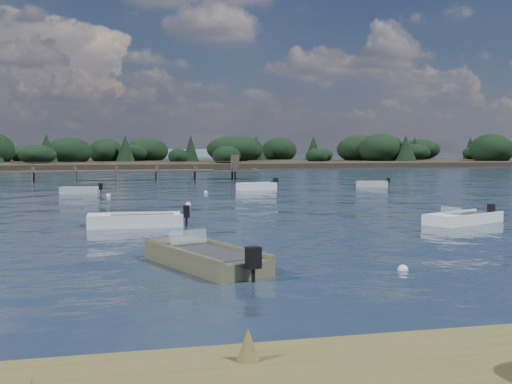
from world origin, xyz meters
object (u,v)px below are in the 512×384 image
object	(u,v)px
tender_far_grey_b	(372,185)
dinghy_mid_white_a	(463,220)
tender_far_grey	(80,192)
tender_far_white	(257,188)
dinghy_near_olive	(205,261)
dinghy_mid_grey	(135,223)

from	to	relation	value
tender_far_grey_b	dinghy_mid_white_a	xyz separation A→B (m)	(-7.10, -26.73, -0.01)
tender_far_grey	tender_far_white	bearing A→B (deg)	3.43
dinghy_near_olive	dinghy_mid_grey	bearing A→B (deg)	98.52
tender_far_grey	dinghy_mid_white_a	distance (m)	30.24
dinghy_near_olive	dinghy_mid_white_a	size ratio (longest dim) A/B	1.16
tender_far_grey	dinghy_near_olive	bearing A→B (deg)	-81.64
tender_far_grey	tender_far_white	size ratio (longest dim) A/B	0.88
dinghy_mid_white_a	dinghy_near_olive	bearing A→B (deg)	-149.60
tender_far_grey	tender_far_grey_b	bearing A→B (deg)	6.06
dinghy_mid_grey	tender_far_white	xyz separation A→B (m)	(11.12, 22.41, 0.02)
tender_far_grey_b	tender_far_white	distance (m)	11.35
tender_far_grey	tender_far_white	distance (m)	14.28
tender_far_white	dinghy_mid_white_a	world-z (taller)	tender_far_white
dinghy_mid_grey	tender_far_grey_b	world-z (taller)	dinghy_mid_grey
dinghy_near_olive	tender_far_grey_b	world-z (taller)	dinghy_near_olive
tender_far_grey	tender_far_grey_b	distance (m)	25.60
tender_far_grey_b	tender_far_white	size ratio (longest dim) A/B	0.82
dinghy_near_olive	tender_far_grey	bearing A→B (deg)	98.36
dinghy_mid_grey	tender_far_grey	bearing A→B (deg)	98.28
tender_far_white	dinghy_mid_white_a	size ratio (longest dim) A/B	0.82
dinghy_mid_grey	dinghy_mid_white_a	world-z (taller)	dinghy_mid_grey
tender_far_grey	dinghy_mid_grey	size ratio (longest dim) A/B	0.71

